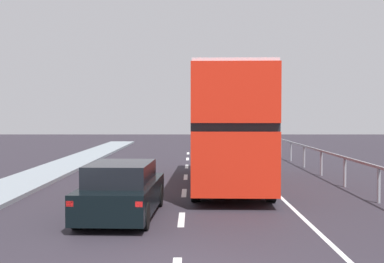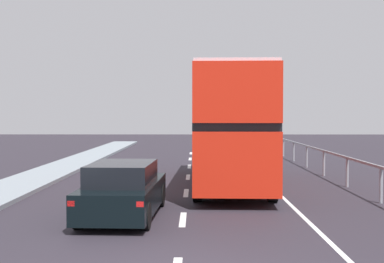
{
  "view_description": "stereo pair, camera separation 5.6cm",
  "coord_description": "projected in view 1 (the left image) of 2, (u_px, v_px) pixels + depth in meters",
  "views": [
    {
      "loc": [
        0.26,
        -8.44,
        2.65
      ],
      "look_at": [
        0.21,
        7.85,
        2.11
      ],
      "focal_mm": 49.65,
      "sensor_mm": 36.0,
      "label": 1
    },
    {
      "loc": [
        0.32,
        -8.44,
        2.65
      ],
      "look_at": [
        0.21,
        7.85,
        2.11
      ],
      "focal_mm": 49.65,
      "sensor_mm": 36.0,
      "label": 2
    }
  ],
  "objects": [
    {
      "name": "bridge_side_railing",
      "position": [
        362.0,
        167.0,
        17.47
      ],
      "size": [
        0.1,
        42.0,
        1.1
      ],
      "color": "gray",
      "rests_on": "ground"
    },
    {
      "name": "lane_paint_markings",
      "position": [
        249.0,
        197.0,
        16.83
      ],
      "size": [
        3.23,
        46.0,
        0.01
      ],
      "color": "silver",
      "rests_on": "ground"
    },
    {
      "name": "hatchback_car_near",
      "position": [
        124.0,
        191.0,
        13.62
      ],
      "size": [
        1.91,
        4.57,
        1.42
      ],
      "rotation": [
        0.0,
        0.0,
        -0.04
      ],
      "color": "black",
      "rests_on": "ground"
    },
    {
      "name": "double_decker_bus_red",
      "position": [
        231.0,
        125.0,
        19.62
      ],
      "size": [
        2.84,
        10.62,
        4.19
      ],
      "rotation": [
        0.0,
        0.0,
        -0.04
      ],
      "color": "red",
      "rests_on": "ground"
    }
  ]
}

